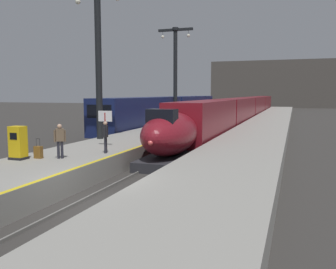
{
  "coord_description": "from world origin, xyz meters",
  "views": [
    {
      "loc": [
        6.93,
        -11.62,
        4.2
      ],
      "look_at": [
        -0.06,
        8.55,
        1.8
      ],
      "focal_mm": 39.04,
      "sensor_mm": 36.0,
      "label": 1
    }
  ],
  "objects_px": {
    "regional_train_adjacent": "(171,110)",
    "station_column_far": "(175,66)",
    "ticket_machine_yellow": "(18,144)",
    "highspeed_train_main": "(244,109)",
    "station_column_mid": "(98,49)",
    "departure_info_board": "(105,121)",
    "rolling_suitcase": "(38,152)",
    "passenger_mid_platform": "(105,135)",
    "passenger_near_edge": "(60,138)"
  },
  "relations": [
    {
      "from": "regional_train_adjacent",
      "to": "ticket_machine_yellow",
      "type": "relative_size",
      "value": 22.88
    },
    {
      "from": "passenger_mid_platform",
      "to": "rolling_suitcase",
      "type": "relative_size",
      "value": 1.72
    },
    {
      "from": "rolling_suitcase",
      "to": "station_column_mid",
      "type": "bearing_deg",
      "value": 97.83
    },
    {
      "from": "passenger_mid_platform",
      "to": "departure_info_board",
      "type": "height_order",
      "value": "departure_info_board"
    },
    {
      "from": "departure_info_board",
      "to": "ticket_machine_yellow",
      "type": "bearing_deg",
      "value": -107.8
    },
    {
      "from": "station_column_far",
      "to": "passenger_mid_platform",
      "type": "bearing_deg",
      "value": -81.37
    },
    {
      "from": "station_column_far",
      "to": "ticket_machine_yellow",
      "type": "relative_size",
      "value": 6.52
    },
    {
      "from": "passenger_mid_platform",
      "to": "departure_info_board",
      "type": "distance_m",
      "value": 2.78
    },
    {
      "from": "highspeed_train_main",
      "to": "departure_info_board",
      "type": "distance_m",
      "value": 34.74
    },
    {
      "from": "station_column_mid",
      "to": "passenger_near_edge",
      "type": "height_order",
      "value": "station_column_mid"
    },
    {
      "from": "station_column_far",
      "to": "ticket_machine_yellow",
      "type": "xyz_separation_m",
      "value": [
        0.35,
        -25.5,
        -5.45
      ]
    },
    {
      "from": "regional_train_adjacent",
      "to": "passenger_mid_platform",
      "type": "relative_size",
      "value": 21.66
    },
    {
      "from": "passenger_mid_platform",
      "to": "regional_train_adjacent",
      "type": "bearing_deg",
      "value": 101.61
    },
    {
      "from": "station_column_mid",
      "to": "passenger_mid_platform",
      "type": "height_order",
      "value": "station_column_mid"
    },
    {
      "from": "highspeed_train_main",
      "to": "regional_train_adjacent",
      "type": "height_order",
      "value": "regional_train_adjacent"
    },
    {
      "from": "station_column_far",
      "to": "ticket_machine_yellow",
      "type": "height_order",
      "value": "station_column_far"
    },
    {
      "from": "highspeed_train_main",
      "to": "ticket_machine_yellow",
      "type": "distance_m",
      "value": 40.33
    },
    {
      "from": "station_column_far",
      "to": "departure_info_board",
      "type": "bearing_deg",
      "value": -84.05
    },
    {
      "from": "passenger_near_edge",
      "to": "rolling_suitcase",
      "type": "bearing_deg",
      "value": -162.88
    },
    {
      "from": "station_column_far",
      "to": "departure_info_board",
      "type": "distance_m",
      "value": 20.72
    },
    {
      "from": "station_column_mid",
      "to": "passenger_mid_platform",
      "type": "distance_m",
      "value": 8.21
    },
    {
      "from": "highspeed_train_main",
      "to": "regional_train_adjacent",
      "type": "bearing_deg",
      "value": -130.11
    },
    {
      "from": "passenger_mid_platform",
      "to": "ticket_machine_yellow",
      "type": "bearing_deg",
      "value": -135.21
    },
    {
      "from": "departure_info_board",
      "to": "passenger_mid_platform",
      "type": "bearing_deg",
      "value": -61.12
    },
    {
      "from": "passenger_mid_platform",
      "to": "rolling_suitcase",
      "type": "xyz_separation_m",
      "value": [
        -2.32,
        -2.51,
        -0.69
      ]
    },
    {
      "from": "highspeed_train_main",
      "to": "passenger_near_edge",
      "type": "relative_size",
      "value": 44.45
    },
    {
      "from": "highspeed_train_main",
      "to": "ticket_machine_yellow",
      "type": "bearing_deg",
      "value": -97.91
    },
    {
      "from": "station_column_far",
      "to": "rolling_suitcase",
      "type": "distance_m",
      "value": 25.68
    },
    {
      "from": "station_column_mid",
      "to": "departure_info_board",
      "type": "height_order",
      "value": "station_column_mid"
    },
    {
      "from": "regional_train_adjacent",
      "to": "highspeed_train_main",
      "type": "bearing_deg",
      "value": 49.89
    },
    {
      "from": "highspeed_train_main",
      "to": "passenger_near_edge",
      "type": "xyz_separation_m",
      "value": [
        -3.78,
        -39.1,
        0.07
      ]
    },
    {
      "from": "highspeed_train_main",
      "to": "passenger_near_edge",
      "type": "distance_m",
      "value": 39.28
    },
    {
      "from": "highspeed_train_main",
      "to": "station_column_far",
      "type": "distance_m",
      "value": 16.47
    },
    {
      "from": "rolling_suitcase",
      "to": "ticket_machine_yellow",
      "type": "height_order",
      "value": "ticket_machine_yellow"
    },
    {
      "from": "station_column_far",
      "to": "passenger_mid_platform",
      "type": "xyz_separation_m",
      "value": [
        3.41,
        -22.47,
        -5.2
      ]
    },
    {
      "from": "regional_train_adjacent",
      "to": "station_column_far",
      "type": "bearing_deg",
      "value": -65.51
    },
    {
      "from": "regional_train_adjacent",
      "to": "passenger_near_edge",
      "type": "bearing_deg",
      "value": -81.66
    },
    {
      "from": "highspeed_train_main",
      "to": "regional_train_adjacent",
      "type": "relative_size",
      "value": 2.05
    },
    {
      "from": "regional_train_adjacent",
      "to": "station_column_far",
      "type": "xyz_separation_m",
      "value": [
        2.2,
        -4.83,
        5.11
      ]
    },
    {
      "from": "station_column_far",
      "to": "passenger_near_edge",
      "type": "bearing_deg",
      "value": -85.08
    },
    {
      "from": "regional_train_adjacent",
      "to": "passenger_mid_platform",
      "type": "bearing_deg",
      "value": -78.39
    },
    {
      "from": "regional_train_adjacent",
      "to": "station_column_mid",
      "type": "bearing_deg",
      "value": -84.26
    },
    {
      "from": "highspeed_train_main",
      "to": "passenger_mid_platform",
      "type": "bearing_deg",
      "value": -93.86
    },
    {
      "from": "passenger_mid_platform",
      "to": "highspeed_train_main",
      "type": "bearing_deg",
      "value": 86.14
    },
    {
      "from": "station_column_mid",
      "to": "rolling_suitcase",
      "type": "bearing_deg",
      "value": -82.17
    },
    {
      "from": "passenger_near_edge",
      "to": "rolling_suitcase",
      "type": "height_order",
      "value": "passenger_near_edge"
    },
    {
      "from": "station_column_mid",
      "to": "station_column_far",
      "type": "xyz_separation_m",
      "value": [
        -0.0,
        17.07,
        0.03
      ]
    },
    {
      "from": "station_column_mid",
      "to": "station_column_far",
      "type": "relative_size",
      "value": 0.99
    },
    {
      "from": "regional_train_adjacent",
      "to": "rolling_suitcase",
      "type": "bearing_deg",
      "value": -83.71
    },
    {
      "from": "station_column_mid",
      "to": "passenger_near_edge",
      "type": "distance_m",
      "value": 9.42
    }
  ]
}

